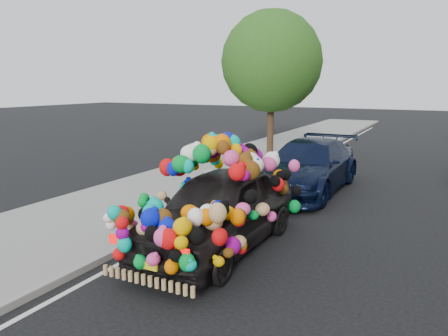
# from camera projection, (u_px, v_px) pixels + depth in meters

# --- Properties ---
(ground) EXTENTS (100.00, 100.00, 0.00)m
(ground) POSITION_uv_depth(u_px,v_px,m) (273.00, 242.00, 8.77)
(ground) COLOR black
(ground) RESTS_ON ground
(sidewalk) EXTENTS (4.00, 60.00, 0.12)m
(sidewalk) POSITION_uv_depth(u_px,v_px,m) (108.00, 211.00, 10.70)
(sidewalk) COLOR gray
(sidewalk) RESTS_ON ground
(kerb) EXTENTS (0.15, 60.00, 0.13)m
(kerb) POSITION_uv_depth(u_px,v_px,m) (175.00, 222.00, 9.82)
(kerb) COLOR gray
(kerb) RESTS_ON ground
(tree_near_sidewalk) EXTENTS (4.20, 4.20, 6.13)m
(tree_near_sidewalk) POSITION_uv_depth(u_px,v_px,m) (272.00, 62.00, 18.01)
(tree_near_sidewalk) COLOR #332114
(tree_near_sidewalk) RESTS_ON ground
(plush_art_car) EXTENTS (2.15, 4.63, 2.16)m
(plush_art_car) POSITION_uv_depth(u_px,v_px,m) (219.00, 192.00, 8.30)
(plush_art_car) COLOR black
(plush_art_car) RESTS_ON ground
(navy_sedan) EXTENTS (2.19, 5.20, 1.50)m
(navy_sedan) POSITION_uv_depth(u_px,v_px,m) (308.00, 166.00, 12.84)
(navy_sedan) COLOR black
(navy_sedan) RESTS_ON ground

